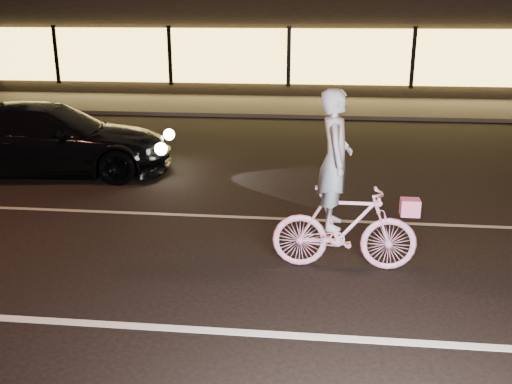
# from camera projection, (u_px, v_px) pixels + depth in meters

# --- Properties ---
(ground) EXTENTS (90.00, 90.00, 0.00)m
(ground) POSITION_uv_depth(u_px,v_px,m) (224.00, 270.00, 7.54)
(ground) COLOR black
(ground) RESTS_ON ground
(lane_stripe_near) EXTENTS (60.00, 0.12, 0.01)m
(lane_stripe_near) POSITION_uv_depth(u_px,v_px,m) (201.00, 330.00, 6.12)
(lane_stripe_near) COLOR silver
(lane_stripe_near) RESTS_ON ground
(lane_stripe_far) EXTENTS (60.00, 0.10, 0.01)m
(lane_stripe_far) POSITION_uv_depth(u_px,v_px,m) (244.00, 217.00, 9.43)
(lane_stripe_far) COLOR gray
(lane_stripe_far) RESTS_ON ground
(sidewalk) EXTENTS (30.00, 4.00, 0.12)m
(sidewalk) POSITION_uv_depth(u_px,v_px,m) (285.00, 106.00, 19.82)
(sidewalk) COLOR #383533
(sidewalk) RESTS_ON ground
(storefront) EXTENTS (25.40, 8.42, 4.20)m
(storefront) POSITION_uv_depth(u_px,v_px,m) (294.00, 36.00, 24.82)
(storefront) COLOR black
(storefront) RESTS_ON ground
(cyclist) EXTENTS (1.89, 0.65, 2.38)m
(cyclist) POSITION_uv_depth(u_px,v_px,m) (342.00, 208.00, 7.35)
(cyclist) COLOR #FF47A7
(cyclist) RESTS_ON ground
(sedan) EXTENTS (5.25, 2.70, 1.46)m
(sedan) POSITION_uv_depth(u_px,v_px,m) (48.00, 139.00, 11.75)
(sedan) COLOR black
(sedan) RESTS_ON ground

